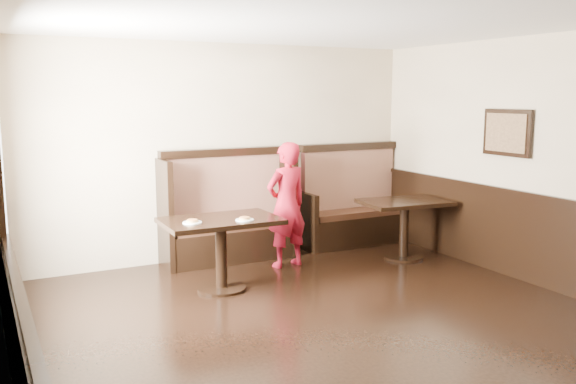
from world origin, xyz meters
TOP-DOWN VIEW (x-y plane):
  - ground at (0.00, 0.00)m, footprint 7.00×7.00m
  - room_shell at (-0.30, 0.28)m, footprint 7.00×7.00m
  - booth_main at (0.00, 3.30)m, footprint 1.75×0.72m
  - booth_neighbor at (1.95, 3.29)m, footprint 1.65×0.72m
  - table_main at (-0.53, 2.14)m, footprint 1.27×0.80m
  - table_neighbor at (2.09, 2.27)m, footprint 1.19×0.85m
  - child at (0.54, 2.65)m, footprint 0.62×0.46m
  - pizza_plate_left at (-0.88, 2.06)m, footprint 0.20×0.20m
  - pizza_plate_right at (-0.33, 1.94)m, footprint 0.20×0.20m

SIDE VIEW (x-z plane):
  - ground at x=0.00m, z-range 0.00..0.00m
  - booth_neighbor at x=1.95m, z-range -0.24..1.21m
  - booth_main at x=0.00m, z-range -0.20..1.25m
  - table_neighbor at x=2.09m, z-range 0.19..0.97m
  - table_main at x=-0.53m, z-range 0.21..1.02m
  - room_shell at x=-0.30m, z-range -2.83..4.17m
  - child at x=0.54m, z-range 0.00..1.57m
  - pizza_plate_right at x=-0.33m, z-range 0.80..0.84m
  - pizza_plate_left at x=-0.88m, z-range 0.80..0.84m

